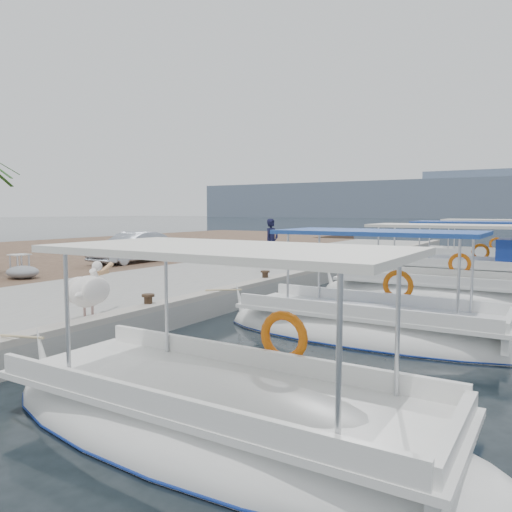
% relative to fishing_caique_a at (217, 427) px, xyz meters
% --- Properties ---
extents(ground, '(400.00, 400.00, 0.00)m').
position_rel_fishing_caique_a_xyz_m(ground, '(-3.92, 6.86, -0.12)').
color(ground, black).
rests_on(ground, ground).
extents(concrete_quay, '(6.00, 40.00, 0.50)m').
position_rel_fishing_caique_a_xyz_m(concrete_quay, '(-6.92, 11.86, 0.13)').
color(concrete_quay, gray).
rests_on(concrete_quay, ground).
extents(quay_curb, '(0.44, 40.00, 0.12)m').
position_rel_fishing_caique_a_xyz_m(quay_curb, '(-4.14, 11.86, 0.44)').
color(quay_curb, '#A0998E').
rests_on(quay_curb, concrete_quay).
extents(cobblestone_strip, '(4.00, 40.00, 0.50)m').
position_rel_fishing_caique_a_xyz_m(cobblestone_strip, '(-11.92, 11.86, 0.13)').
color(cobblestone_strip, '#4D3628').
rests_on(cobblestone_strip, ground).
extents(land_backing, '(16.00, 60.00, 0.48)m').
position_rel_fishing_caique_a_xyz_m(land_backing, '(-21.92, 11.86, 0.12)').
color(land_backing, '#4D3628').
rests_on(land_backing, ground).
extents(fishing_caique_a, '(6.67, 2.29, 2.83)m').
position_rel_fishing_caique_a_xyz_m(fishing_caique_a, '(0.00, 0.00, 0.00)').
color(fishing_caique_a, white).
rests_on(fishing_caique_a, ground).
extents(fishing_caique_b, '(6.67, 2.11, 2.83)m').
position_rel_fishing_caique_a_xyz_m(fishing_caique_b, '(0.00, 5.34, 0.00)').
color(fishing_caique_b, white).
rests_on(fishing_caique_b, ground).
extents(fishing_caique_c, '(7.42, 2.27, 2.83)m').
position_rel_fishing_caique_a_xyz_m(fishing_caique_c, '(0.38, 10.70, -0.00)').
color(fishing_caique_c, white).
rests_on(fishing_caique_c, ground).
extents(fishing_caique_d, '(7.26, 2.35, 2.83)m').
position_rel_fishing_caique_a_xyz_m(fishing_caique_d, '(0.40, 15.91, 0.06)').
color(fishing_caique_d, white).
rests_on(fishing_caique_d, ground).
extents(fishing_caique_e, '(7.27, 2.15, 2.83)m').
position_rel_fishing_caique_a_xyz_m(fishing_caique_e, '(0.30, 21.57, -0.00)').
color(fishing_caique_e, white).
rests_on(fishing_caique_e, ground).
extents(mooring_bollards, '(0.28, 20.28, 0.33)m').
position_rel_fishing_caique_a_xyz_m(mooring_bollards, '(-4.27, 8.36, 0.57)').
color(mooring_bollards, black).
rests_on(mooring_bollards, concrete_quay).
extents(pelican, '(0.77, 1.42, 1.11)m').
position_rel_fishing_caique_a_xyz_m(pelican, '(-4.59, 2.05, 0.95)').
color(pelican, tan).
rests_on(pelican, concrete_quay).
extents(fisherman, '(0.57, 0.74, 1.82)m').
position_rel_fishing_caique_a_xyz_m(fisherman, '(-6.51, 12.68, 1.29)').
color(fisherman, black).
rests_on(fisherman, concrete_quay).
extents(parked_car, '(1.35, 3.84, 1.27)m').
position_rel_fishing_caique_a_xyz_m(parked_car, '(-11.78, 10.34, 1.01)').
color(parked_car, '#A9B3C1').
rests_on(parked_car, cobblestone_strip).
extents(tarp_bundle, '(1.10, 0.90, 0.40)m').
position_rel_fishing_caique_a_xyz_m(tarp_bundle, '(-11.15, 4.95, 0.58)').
color(tarp_bundle, gray).
rests_on(tarp_bundle, cobblestone_strip).
extents(folding_table, '(0.55, 0.55, 0.73)m').
position_rel_fishing_caique_a_xyz_m(folding_table, '(-11.64, 5.18, 0.90)').
color(folding_table, silver).
rests_on(folding_table, cobblestone_strip).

